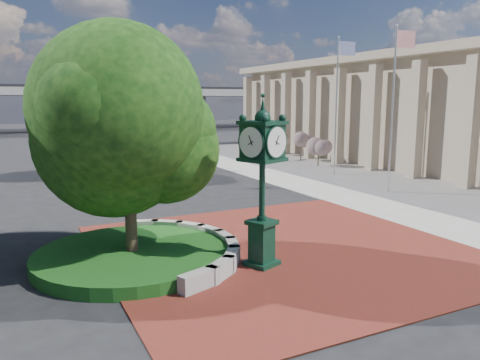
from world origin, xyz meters
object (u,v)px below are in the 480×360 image
parked_car (92,140)px  flagpole_b (336,105)px  flagpole_a (392,108)px  street_lamp_near (144,101)px  street_lamp_far (60,102)px  post_clock (262,175)px

parked_car → flagpole_b: bearing=-61.7°
flagpole_a → street_lamp_near: size_ratio=1.06×
parked_car → street_lamp_far: (-2.67, 4.28, 4.15)m
post_clock → street_lamp_far: bearing=91.5°
flagpole_b → street_lamp_near: (-9.21, 15.14, 0.28)m
post_clock → parked_car: post_clock is taller
flagpole_a → flagpole_b: flagpole_b is taller
flagpole_a → street_lamp_far: size_ratio=1.08×
parked_car → flagpole_a: bearing=-67.6°
post_clock → street_lamp_near: 29.24m
street_lamp_near → post_clock: bearing=-98.1°
street_lamp_near → street_lamp_far: (-5.31, 17.31, -0.10)m
post_clock → street_lamp_near: size_ratio=0.61×
parked_car → street_lamp_far: bearing=127.4°
flagpole_a → street_lamp_far: flagpole_a is taller
street_lamp_far → post_clock: bearing=-88.5°
street_lamp_near → street_lamp_far: bearing=107.1°
parked_car → flagpole_b: 30.82m
parked_car → flagpole_a: size_ratio=0.51×
post_clock → parked_car: 41.98m
street_lamp_near → street_lamp_far: size_ratio=1.02×
street_lamp_far → flagpole_b: bearing=-65.9°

